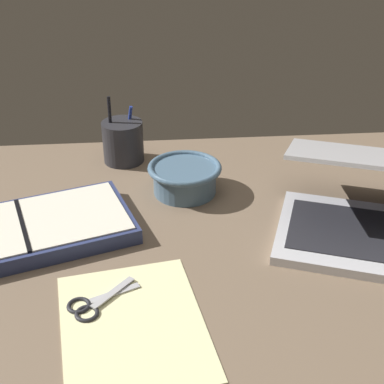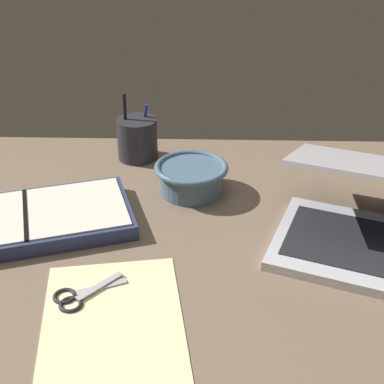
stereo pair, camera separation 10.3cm
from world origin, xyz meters
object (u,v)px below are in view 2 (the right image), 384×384
at_px(pen_cup, 137,139).
at_px(scissors, 75,297).
at_px(laptop, 376,220).
at_px(bowl, 191,177).
at_px(planner, 27,221).

height_order(pen_cup, scissors, pen_cup).
height_order(laptop, bowl, laptop).
xyz_separation_m(planner, scissors, (0.14, -0.20, -0.01)).
height_order(planner, scissors, planner).
bearing_deg(bowl, planner, -154.20).
distance_m(bowl, planner, 0.35).
xyz_separation_m(bowl, pen_cup, (-0.14, 0.17, 0.01)).
bearing_deg(scissors, planner, 88.16).
xyz_separation_m(laptop, scissors, (-0.52, -0.17, -0.05)).
bearing_deg(laptop, pen_cup, 163.84).
relative_size(bowl, scissors, 1.37).
bearing_deg(pen_cup, laptop, -36.51).
bearing_deg(scissors, pen_cup, 49.24).
xyz_separation_m(laptop, planner, (-0.66, 0.04, -0.04)).
xyz_separation_m(pen_cup, scissors, (-0.04, -0.52, -0.05)).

